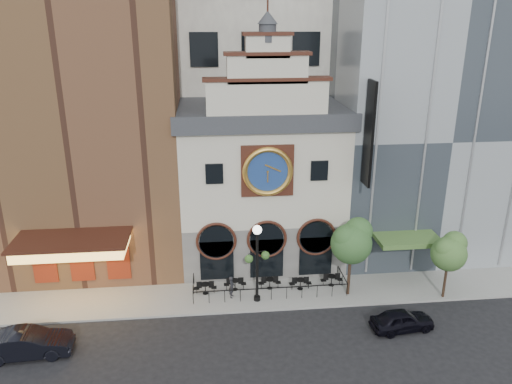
{
  "coord_description": "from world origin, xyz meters",
  "views": [
    {
      "loc": [
        -4.05,
        -28.18,
        18.6
      ],
      "look_at": [
        -0.56,
        6.0,
        6.3
      ],
      "focal_mm": 35.0,
      "sensor_mm": 36.0,
      "label": 1
    }
  ],
  "objects_px": {
    "car_left": "(28,343)",
    "bistro_3": "(300,283)",
    "bistro_1": "(235,284)",
    "bistro_2": "(270,283)",
    "tree_left": "(352,240)",
    "car_right": "(402,320)",
    "lamppost": "(257,255)",
    "bistro_0": "(205,288)",
    "tree_right": "(450,251)",
    "pedestrian": "(232,287)",
    "bistro_4": "(332,280)"
  },
  "relations": [
    {
      "from": "bistro_1",
      "to": "pedestrian",
      "type": "height_order",
      "value": "pedestrian"
    },
    {
      "from": "pedestrian",
      "to": "tree_left",
      "type": "height_order",
      "value": "tree_left"
    },
    {
      "from": "bistro_3",
      "to": "bistro_1",
      "type": "bearing_deg",
      "value": 175.36
    },
    {
      "from": "bistro_0",
      "to": "bistro_4",
      "type": "relative_size",
      "value": 1.0
    },
    {
      "from": "bistro_0",
      "to": "bistro_1",
      "type": "bearing_deg",
      "value": 8.39
    },
    {
      "from": "lamppost",
      "to": "tree_right",
      "type": "height_order",
      "value": "lamppost"
    },
    {
      "from": "car_right",
      "to": "pedestrian",
      "type": "height_order",
      "value": "pedestrian"
    },
    {
      "from": "bistro_3",
      "to": "tree_left",
      "type": "distance_m",
      "value": 4.95
    },
    {
      "from": "bistro_3",
      "to": "pedestrian",
      "type": "distance_m",
      "value": 4.94
    },
    {
      "from": "tree_left",
      "to": "lamppost",
      "type": "bearing_deg",
      "value": -177.89
    },
    {
      "from": "bistro_3",
      "to": "lamppost",
      "type": "distance_m",
      "value": 4.52
    },
    {
      "from": "car_left",
      "to": "tree_left",
      "type": "relative_size",
      "value": 0.89
    },
    {
      "from": "bistro_1",
      "to": "lamppost",
      "type": "bearing_deg",
      "value": -47.22
    },
    {
      "from": "car_left",
      "to": "pedestrian",
      "type": "height_order",
      "value": "pedestrian"
    },
    {
      "from": "car_left",
      "to": "lamppost",
      "type": "relative_size",
      "value": 0.89
    },
    {
      "from": "car_right",
      "to": "car_left",
      "type": "relative_size",
      "value": 0.8
    },
    {
      "from": "bistro_0",
      "to": "bistro_3",
      "type": "distance_m",
      "value": 6.7
    },
    {
      "from": "bistro_1",
      "to": "car_right",
      "type": "xyz_separation_m",
      "value": [
        10.06,
        -5.56,
        0.06
      ]
    },
    {
      "from": "bistro_4",
      "to": "tree_right",
      "type": "distance_m",
      "value": 8.26
    },
    {
      "from": "bistro_1",
      "to": "bistro_4",
      "type": "bearing_deg",
      "value": -0.83
    },
    {
      "from": "bistro_1",
      "to": "lamppost",
      "type": "height_order",
      "value": "lamppost"
    },
    {
      "from": "lamppost",
      "to": "bistro_0",
      "type": "bearing_deg",
      "value": 141.4
    },
    {
      "from": "car_right",
      "to": "pedestrian",
      "type": "relative_size",
      "value": 2.52
    },
    {
      "from": "bistro_2",
      "to": "bistro_3",
      "type": "xyz_separation_m",
      "value": [
        2.15,
        -0.3,
        0.0
      ]
    },
    {
      "from": "bistro_0",
      "to": "bistro_1",
      "type": "height_order",
      "value": "same"
    },
    {
      "from": "bistro_2",
      "to": "tree_left",
      "type": "relative_size",
      "value": 0.28
    },
    {
      "from": "car_right",
      "to": "tree_right",
      "type": "relative_size",
      "value": 0.83
    },
    {
      "from": "pedestrian",
      "to": "tree_left",
      "type": "relative_size",
      "value": 0.28
    },
    {
      "from": "bistro_1",
      "to": "bistro_2",
      "type": "xyz_separation_m",
      "value": [
        2.47,
        -0.07,
        0.0
      ]
    },
    {
      "from": "bistro_1",
      "to": "bistro_2",
      "type": "relative_size",
      "value": 1.0
    },
    {
      "from": "tree_left",
      "to": "tree_right",
      "type": "distance_m",
      "value": 6.55
    },
    {
      "from": "bistro_3",
      "to": "tree_left",
      "type": "relative_size",
      "value": 0.28
    },
    {
      "from": "bistro_4",
      "to": "lamppost",
      "type": "distance_m",
      "value": 6.43
    },
    {
      "from": "bistro_1",
      "to": "car_left",
      "type": "bearing_deg",
      "value": -154.61
    },
    {
      "from": "bistro_2",
      "to": "car_left",
      "type": "relative_size",
      "value": 0.32
    },
    {
      "from": "lamppost",
      "to": "bistro_4",
      "type": "bearing_deg",
      "value": -4.93
    },
    {
      "from": "pedestrian",
      "to": "tree_right",
      "type": "xyz_separation_m",
      "value": [
        14.58,
        -1.4,
        2.7
      ]
    },
    {
      "from": "bistro_4",
      "to": "car_left",
      "type": "relative_size",
      "value": 0.32
    },
    {
      "from": "bistro_4",
      "to": "lamppost",
      "type": "relative_size",
      "value": 0.28
    },
    {
      "from": "car_left",
      "to": "bistro_0",
      "type": "bearing_deg",
      "value": -65.37
    },
    {
      "from": "bistro_2",
      "to": "tree_right",
      "type": "bearing_deg",
      "value": -10.81
    },
    {
      "from": "tree_left",
      "to": "car_right",
      "type": "bearing_deg",
      "value": -62.76
    },
    {
      "from": "car_left",
      "to": "tree_right",
      "type": "relative_size",
      "value": 1.04
    },
    {
      "from": "pedestrian",
      "to": "tree_right",
      "type": "distance_m",
      "value": 14.9
    },
    {
      "from": "bistro_0",
      "to": "car_right",
      "type": "xyz_separation_m",
      "value": [
        12.15,
        -5.25,
        0.06
      ]
    },
    {
      "from": "bistro_0",
      "to": "pedestrian",
      "type": "bearing_deg",
      "value": -19.19
    },
    {
      "from": "car_right",
      "to": "lamppost",
      "type": "height_order",
      "value": "lamppost"
    },
    {
      "from": "car_left",
      "to": "bistro_3",
      "type": "bearing_deg",
      "value": -75.94
    },
    {
      "from": "pedestrian",
      "to": "lamppost",
      "type": "height_order",
      "value": "lamppost"
    },
    {
      "from": "bistro_4",
      "to": "tree_right",
      "type": "bearing_deg",
      "value": -16.87
    }
  ]
}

